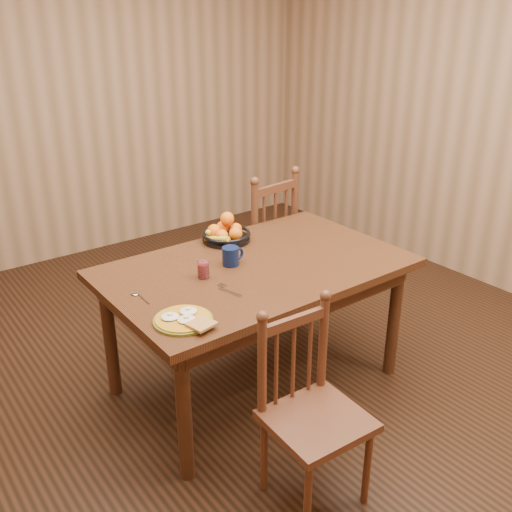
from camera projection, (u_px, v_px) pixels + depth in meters
room at (256, 154)px, 2.81m from camera, size 4.52×5.02×2.72m
dining_table at (256, 279)px, 3.08m from camera, size 1.60×1.00×0.75m
chair_far at (259, 244)px, 3.98m from camera, size 0.52×0.50×1.02m
chair_near at (311, 412)px, 2.43m from camera, size 0.42×0.40×0.88m
breakfast_plate at (184, 319)px, 2.49m from camera, size 0.26×0.30×0.04m
fork at (227, 290)px, 2.77m from camera, size 0.05×0.18×0.00m
spoon at (138, 295)px, 2.71m from camera, size 0.04×0.16×0.01m
coffee_mug at (231, 256)px, 3.03m from camera, size 0.13×0.09×0.10m
juice_glass at (203, 270)px, 2.89m from camera, size 0.06×0.06×0.09m
fruit_bowl at (226, 233)px, 3.35m from camera, size 0.29×0.29×0.17m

